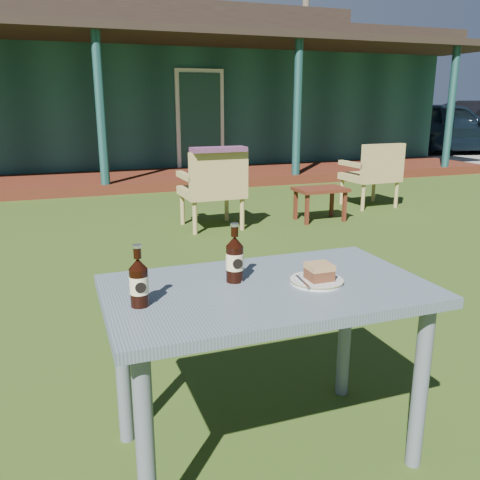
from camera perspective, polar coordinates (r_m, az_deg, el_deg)
name	(u,v)px	position (r m, az deg, el deg)	size (l,w,h in m)	color
ground	(176,308)	(3.59, -7.14, -7.54)	(80.00, 80.00, 0.00)	#334916
pavilion	(81,92)	(12.65, -17.39, 15.54)	(15.80, 8.30, 3.45)	#173E3C
gravel_strip	(465,152)	(16.29, 23.96, 9.06)	(9.00, 6.00, 0.02)	gray
tree_mid	(141,14)	(22.31, -11.08, 23.60)	(0.28, 0.28, 9.50)	brown
car_near	(444,128)	(15.32, 21.94, 11.63)	(1.70, 4.23, 1.44)	black
cafe_table	(267,311)	(1.94, 3.05, -7.93)	(1.20, 0.70, 0.72)	#536069
plate	(317,281)	(1.95, 8.60, -4.53)	(0.20, 0.20, 0.01)	silver
cake_slice	(319,271)	(1.94, 8.89, -3.51)	(0.09, 0.09, 0.06)	#552D1B
fork	(302,281)	(1.91, 7.03, -4.64)	(0.01, 0.14, 0.00)	silver
cola_bottle_near	(235,259)	(1.92, -0.60, -2.10)	(0.07, 0.07, 0.23)	black
cola_bottle_far	(139,282)	(1.72, -11.28, -4.63)	(0.06, 0.07, 0.21)	black
bottle_cap	(239,281)	(1.94, -0.09, -4.65)	(0.03, 0.03, 0.01)	silver
armchair_left	(214,185)	(5.66, -2.97, 6.15)	(0.67, 0.63, 0.88)	tan
armchair_right	(374,171)	(7.12, 14.81, 7.45)	(0.66, 0.63, 0.86)	tan
floral_throw	(219,149)	(5.45, -2.43, 10.13)	(0.59, 0.20, 0.05)	#5D3051
side_table	(320,193)	(6.17, 9.01, 5.28)	(0.60, 0.40, 0.40)	#512113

